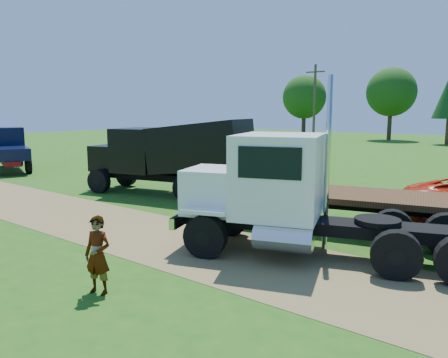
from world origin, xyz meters
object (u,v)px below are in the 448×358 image
Objects in this scene: black_dump_truck at (172,153)px; spectator_a at (98,255)px; white_semi_tractor at (282,194)px; navy_truck at (6,149)px; flatbed_trailer at (375,203)px.

spectator_a is at bearing -67.54° from black_dump_truck.
navy_truck is at bearing 151.90° from white_semi_tractor.
navy_truck reaches higher than flatbed_trailer.
flatbed_trailer is (1.33, 3.88, -0.75)m from white_semi_tractor.
spectator_a is (-1.73, -5.02, -0.84)m from white_semi_tractor.
white_semi_tractor is 4.79× the size of spectator_a.
black_dump_truck is 1.28× the size of navy_truck.
white_semi_tractor is 0.98× the size of black_dump_truck.
black_dump_truck is at bearing 110.49° from spectator_a.
black_dump_truck reaches higher than spectator_a.
white_semi_tractor is 1.25× the size of navy_truck.
white_semi_tractor reaches higher than spectator_a.
navy_truck is (-15.25, -0.67, -0.55)m from black_dump_truck.
white_semi_tractor is 4.17m from flatbed_trailer.
navy_truck is at bearing 168.50° from black_dump_truck.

